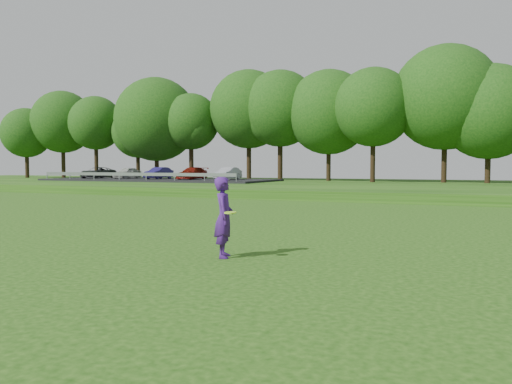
% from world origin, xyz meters
% --- Properties ---
extents(ground, '(140.00, 140.00, 0.00)m').
position_xyz_m(ground, '(0.00, 0.00, 0.00)').
color(ground, '#17400C').
rests_on(ground, ground).
extents(berm, '(130.00, 30.00, 0.60)m').
position_xyz_m(berm, '(0.00, 34.00, 0.30)').
color(berm, '#17400C').
rests_on(berm, ground).
extents(walking_path, '(130.00, 1.60, 0.04)m').
position_xyz_m(walking_path, '(0.00, 20.00, 0.02)').
color(walking_path, gray).
rests_on(walking_path, ground).
extents(treeline, '(104.00, 7.00, 15.00)m').
position_xyz_m(treeline, '(0.00, 38.00, 8.10)').
color(treeline, '#13400E').
rests_on(treeline, berm).
extents(parking_lot, '(24.00, 9.00, 1.38)m').
position_xyz_m(parking_lot, '(-24.37, 32.81, 1.03)').
color(parking_lot, black).
rests_on(parking_lot, berm).
extents(woman, '(0.79, 0.84, 1.86)m').
position_xyz_m(woman, '(0.77, 0.66, 0.93)').
color(woman, '#451A77').
rests_on(woman, ground).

